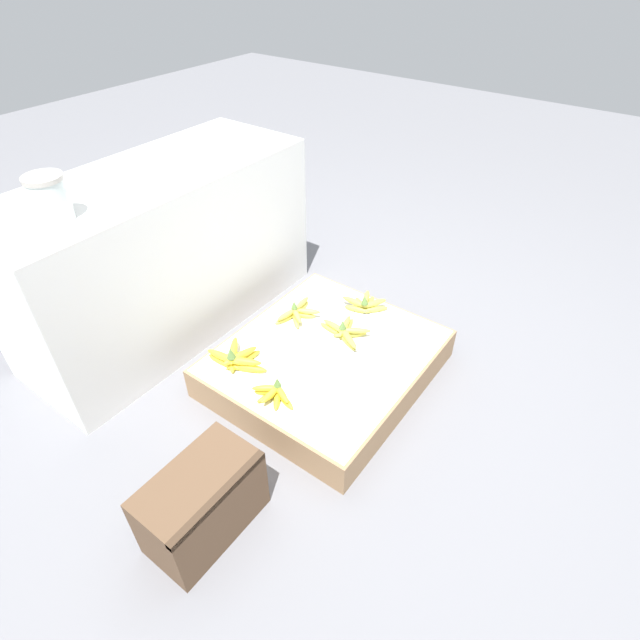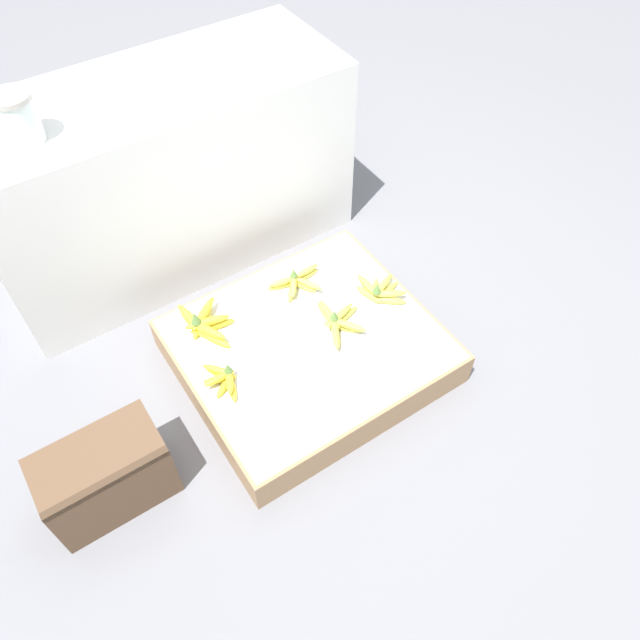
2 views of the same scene
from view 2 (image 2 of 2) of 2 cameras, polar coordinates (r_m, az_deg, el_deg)
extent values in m
plane|color=slate|center=(2.41, -1.05, -3.88)|extent=(10.00, 10.00, 0.00)
cube|color=#997551|center=(2.35, -1.07, -2.85)|extent=(0.91, 0.81, 0.15)
cube|color=silver|center=(2.29, -1.10, -1.73)|extent=(0.88, 0.78, 0.00)
cube|color=white|center=(2.65, -13.72, 12.73)|extent=(1.44, 0.57, 0.78)
cube|color=brown|center=(2.13, -18.96, -13.32)|extent=(0.39, 0.22, 0.28)
cube|color=#402E20|center=(1.97, -18.88, -13.92)|extent=(0.39, 0.02, 0.02)
ellipsoid|color=yellow|center=(2.21, -9.09, -4.90)|extent=(0.08, 0.11, 0.03)
ellipsoid|color=yellow|center=(2.20, -9.14, -5.37)|extent=(0.12, 0.07, 0.03)
ellipsoid|color=yellow|center=(2.18, -8.66, -5.88)|extent=(0.11, 0.08, 0.03)
ellipsoid|color=yellow|center=(2.17, -8.04, -6.21)|extent=(0.06, 0.12, 0.03)
ellipsoid|color=yellow|center=(2.19, -9.34, -4.54)|extent=(0.09, 0.11, 0.03)
ellipsoid|color=yellow|center=(2.17, -9.18, -5.30)|extent=(0.12, 0.03, 0.03)
ellipsoid|color=yellow|center=(2.16, -8.28, -5.48)|extent=(0.07, 0.12, 0.03)
cone|color=#5B7F3D|center=(2.15, -8.42, -4.36)|extent=(0.03, 0.03, 0.04)
ellipsoid|color=gold|center=(2.29, 1.41, -1.18)|extent=(0.09, 0.15, 0.03)
ellipsoid|color=gold|center=(2.30, 2.10, -0.64)|extent=(0.12, 0.13, 0.03)
ellipsoid|color=gold|center=(2.33, 2.13, 0.24)|extent=(0.15, 0.06, 0.03)
ellipsoid|color=gold|center=(2.34, 0.65, 0.40)|extent=(0.04, 0.15, 0.03)
ellipsoid|color=gold|center=(2.25, 1.42, -1.15)|extent=(0.10, 0.14, 0.03)
ellipsoid|color=gold|center=(2.28, 2.47, -0.42)|extent=(0.11, 0.14, 0.03)
ellipsoid|color=gold|center=(2.31, 1.82, 0.44)|extent=(0.15, 0.07, 0.03)
ellipsoid|color=gold|center=(2.31, 0.87, 0.56)|extent=(0.04, 0.15, 0.03)
cone|color=#5B7F3D|center=(2.26, 1.31, 0.50)|extent=(0.03, 0.03, 0.04)
ellipsoid|color=gold|center=(2.40, 6.42, 1.78)|extent=(0.11, 0.10, 0.03)
ellipsoid|color=gold|center=(2.43, 6.10, 2.67)|extent=(0.13, 0.05, 0.03)
ellipsoid|color=gold|center=(2.43, 5.14, 2.73)|extent=(0.10, 0.12, 0.03)
ellipsoid|color=gold|center=(2.41, 4.49, 2.33)|extent=(0.06, 0.13, 0.03)
ellipsoid|color=gold|center=(2.39, 6.42, 2.42)|extent=(0.12, 0.09, 0.03)
ellipsoid|color=gold|center=(2.42, 5.87, 3.28)|extent=(0.13, 0.08, 0.03)
ellipsoid|color=gold|center=(2.41, 4.34, 3.23)|extent=(0.03, 0.13, 0.03)
cone|color=#5B7F3D|center=(2.35, 5.23, 2.95)|extent=(0.03, 0.03, 0.04)
ellipsoid|color=yellow|center=(2.30, -9.86, -1.59)|extent=(0.10, 0.16, 0.03)
ellipsoid|color=yellow|center=(2.34, -9.78, -0.56)|extent=(0.17, 0.07, 0.03)
ellipsoid|color=yellow|center=(2.36, -10.69, -0.18)|extent=(0.15, 0.13, 0.03)
ellipsoid|color=yellow|center=(2.36, -11.63, -0.27)|extent=(0.05, 0.17, 0.03)
ellipsoid|color=yellow|center=(2.29, -10.36, -0.84)|extent=(0.10, 0.16, 0.03)
ellipsoid|color=yellow|center=(2.31, -10.26, -0.18)|extent=(0.17, 0.07, 0.03)
ellipsoid|color=yellow|center=(2.34, -10.57, 0.62)|extent=(0.15, 0.13, 0.03)
ellipsoid|color=yellow|center=(2.33, -11.74, 0.16)|extent=(0.05, 0.17, 0.03)
cone|color=#5B7F3D|center=(2.28, -11.35, 0.20)|extent=(0.04, 0.04, 0.05)
ellipsoid|color=#DBCC4C|center=(2.44, -3.56, 3.18)|extent=(0.12, 0.06, 0.03)
ellipsoid|color=#DBCC4C|center=(2.42, -2.59, 2.65)|extent=(0.10, 0.10, 0.03)
ellipsoid|color=#DBCC4C|center=(2.44, -1.57, 3.12)|extent=(0.08, 0.11, 0.03)
ellipsoid|color=#DBCC4C|center=(2.47, -1.30, 4.08)|extent=(0.12, 0.03, 0.03)
ellipsoid|color=#DBCC4C|center=(2.42, -3.40, 3.54)|extent=(0.12, 0.05, 0.03)
ellipsoid|color=#DBCC4C|center=(2.41, -2.44, 3.17)|extent=(0.09, 0.11, 0.03)
ellipsoid|color=#DBCC4C|center=(2.41, -1.06, 3.34)|extent=(0.08, 0.11, 0.03)
ellipsoid|color=#DBCC4C|center=(2.46, -1.26, 4.51)|extent=(0.12, 0.04, 0.03)
cone|color=#5B7F3D|center=(2.41, -2.43, 4.38)|extent=(0.03, 0.03, 0.04)
cylinder|color=silver|center=(2.25, -25.84, 16.11)|extent=(0.13, 0.13, 0.15)
cylinder|color=#B7B2A8|center=(2.21, -26.58, 17.78)|extent=(0.13, 0.13, 0.02)
cube|color=white|center=(2.40, -17.69, 19.18)|extent=(0.20, 0.16, 0.02)
camera|label=1|loc=(0.73, -70.67, -25.38)|focal=28.00mm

